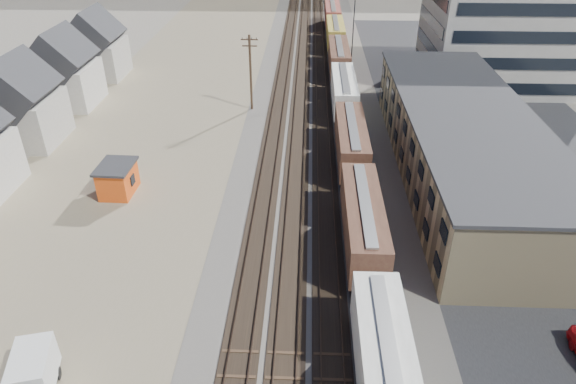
{
  "coord_description": "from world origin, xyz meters",
  "views": [
    {
      "loc": [
        -0.9,
        -23.16,
        26.51
      ],
      "look_at": [
        -2.51,
        15.57,
        3.0
      ],
      "focal_mm": 32.0,
      "sensor_mm": 36.0,
      "label": 1
    }
  ],
  "objects_px": {
    "box_truck": "(32,383)",
    "maintenance_shed": "(118,179)",
    "utility_pole_north": "(251,71)",
    "parked_car_blue": "(475,91)",
    "freight_train": "(347,113)"
  },
  "relations": [
    {
      "from": "utility_pole_north",
      "to": "maintenance_shed",
      "type": "xyz_separation_m",
      "value": [
        -10.88,
        -22.33,
        -3.7
      ]
    },
    {
      "from": "box_truck",
      "to": "maintenance_shed",
      "type": "bearing_deg",
      "value": 96.62
    },
    {
      "from": "maintenance_shed",
      "to": "parked_car_blue",
      "type": "relative_size",
      "value": 0.73
    },
    {
      "from": "box_truck",
      "to": "parked_car_blue",
      "type": "height_order",
      "value": "box_truck"
    },
    {
      "from": "utility_pole_north",
      "to": "parked_car_blue",
      "type": "height_order",
      "value": "utility_pole_north"
    },
    {
      "from": "box_truck",
      "to": "maintenance_shed",
      "type": "distance_m",
      "value": 23.86
    },
    {
      "from": "parked_car_blue",
      "to": "maintenance_shed",
      "type": "bearing_deg",
      "value": 162.85
    },
    {
      "from": "freight_train",
      "to": "utility_pole_north",
      "type": "xyz_separation_m",
      "value": [
        -12.3,
        7.59,
        2.5
      ]
    },
    {
      "from": "parked_car_blue",
      "to": "utility_pole_north",
      "type": "bearing_deg",
      "value": 139.84
    },
    {
      "from": "utility_pole_north",
      "to": "maintenance_shed",
      "type": "relative_size",
      "value": 2.29
    },
    {
      "from": "freight_train",
      "to": "maintenance_shed",
      "type": "relative_size",
      "value": 27.4
    },
    {
      "from": "utility_pole_north",
      "to": "parked_car_blue",
      "type": "bearing_deg",
      "value": 10.78
    },
    {
      "from": "freight_train",
      "to": "utility_pole_north",
      "type": "height_order",
      "value": "utility_pole_north"
    },
    {
      "from": "utility_pole_north",
      "to": "box_truck",
      "type": "distance_m",
      "value": 46.9
    },
    {
      "from": "box_truck",
      "to": "utility_pole_north",
      "type": "bearing_deg",
      "value": 79.98
    }
  ]
}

